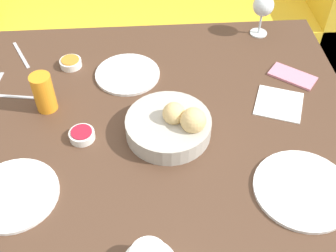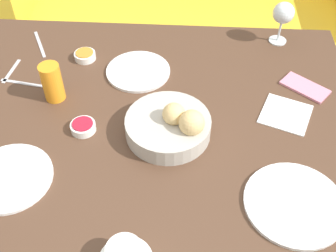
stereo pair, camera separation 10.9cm
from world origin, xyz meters
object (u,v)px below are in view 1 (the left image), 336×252
at_px(couch, 157,18).
at_px(juice_glass, 43,93).
at_px(plate_near_left, 14,195).
at_px(wine_glass, 263,7).
at_px(plate_near_right, 303,189).
at_px(knife_silver, 21,55).
at_px(jam_bowl_honey, 70,63).
at_px(napkin, 279,104).
at_px(cell_phone, 292,76).
at_px(jam_bowl_berry, 82,135).
at_px(plate_far_center, 127,74).
at_px(bread_basket, 171,125).
at_px(fork_silver, 12,97).

height_order(couch, juice_glass, couch).
bearing_deg(plate_near_left, wine_glass, 40.83).
xyz_separation_m(plate_near_right, knife_silver, (-0.83, 0.64, -0.00)).
bearing_deg(jam_bowl_honey, napkin, -19.74).
xyz_separation_m(plate_near_left, cell_phone, (0.84, 0.42, -0.00)).
bearing_deg(cell_phone, wine_glass, 102.58).
bearing_deg(plate_near_right, jam_bowl_berry, 158.97).
distance_m(plate_far_center, knife_silver, 0.40).
xyz_separation_m(wine_glass, jam_bowl_honey, (-0.69, -0.15, -0.10)).
distance_m(couch, wine_glass, 0.98).
relative_size(bread_basket, jam_bowl_honey, 3.34).
distance_m(bread_basket, wine_glass, 0.62).
height_order(plate_near_right, juice_glass, juice_glass).
height_order(plate_near_right, plate_far_center, same).
bearing_deg(plate_near_right, wine_glass, 86.73).
height_order(plate_far_center, fork_silver, plate_far_center).
bearing_deg(napkin, wine_glass, 87.01).
relative_size(plate_near_right, jam_bowl_honey, 3.48).
relative_size(jam_bowl_honey, cell_phone, 0.45).
height_order(plate_near_right, jam_bowl_honey, jam_bowl_honey).
bearing_deg(juice_glass, knife_silver, 114.88).
bearing_deg(knife_silver, wine_glass, 4.89).
bearing_deg(wine_glass, plate_near_right, -93.27).
bearing_deg(plate_far_center, plate_near_left, -122.10).
bearing_deg(jam_bowl_berry, juice_glass, 130.73).
bearing_deg(couch, cell_phone, -68.31).
relative_size(couch, knife_silver, 11.96).
bearing_deg(plate_near_right, napkin, 86.40).
bearing_deg(knife_silver, bread_basket, -39.50).
bearing_deg(jam_bowl_honey, bread_basket, -46.82).
bearing_deg(wine_glass, plate_near_left, -139.17).
distance_m(couch, plate_far_center, 1.07).
distance_m(jam_bowl_honey, knife_silver, 0.20).
relative_size(wine_glass, jam_bowl_honey, 2.11).
height_order(plate_far_center, juice_glass, juice_glass).
bearing_deg(couch, wine_glass, -65.45).
height_order(wine_glass, fork_silver, wine_glass).
bearing_deg(fork_silver, napkin, -6.31).
xyz_separation_m(plate_far_center, jam_bowl_berry, (-0.13, -0.28, 0.01)).
bearing_deg(cell_phone, plate_near_right, -102.31).
xyz_separation_m(plate_near_right, cell_phone, (0.10, 0.45, -0.00)).
xyz_separation_m(plate_near_right, jam_bowl_berry, (-0.58, 0.22, 0.01)).
bearing_deg(bread_basket, knife_silver, 140.50).
xyz_separation_m(wine_glass, jam_bowl_berry, (-0.62, -0.49, -0.10)).
bearing_deg(jam_bowl_berry, plate_near_right, -21.03).
xyz_separation_m(fork_silver, knife_silver, (-0.01, 0.22, 0.00)).
xyz_separation_m(couch, wine_glass, (0.35, -0.77, 0.50)).
relative_size(knife_silver, napkin, 0.86).
relative_size(plate_far_center, jam_bowl_honey, 2.92).
xyz_separation_m(jam_bowl_berry, knife_silver, (-0.25, 0.41, -0.01)).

